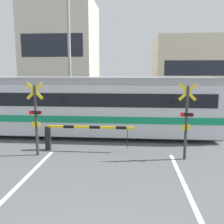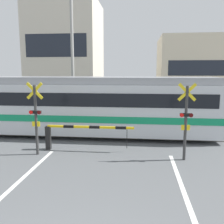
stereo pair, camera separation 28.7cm
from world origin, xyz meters
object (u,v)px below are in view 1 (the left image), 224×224
object	(u,v)px
crossing_signal_left	(36,116)
crossing_barrier_near	(71,133)
pedestrian	(116,102)
crossing_signal_right	(186,118)
commuter_train	(22,103)
crossing_barrier_far	(146,113)

from	to	relation	value
crossing_signal_left	crossing_barrier_near	bearing A→B (deg)	30.53
crossing_signal_left	pedestrian	size ratio (longest dim) A/B	1.63
crossing_signal_right	pedestrian	bearing A→B (deg)	109.51
commuter_train	crossing_signal_right	xyz separation A→B (m)	(7.98, -3.48, -0.03)
crossing_barrier_far	crossing_signal_right	distance (m)	6.20
pedestrian	crossing_signal_left	bearing A→B (deg)	-105.46
crossing_barrier_far	crossing_signal_right	xyz separation A→B (m)	(1.21, -6.03, 0.84)
crossing_barrier_near	crossing_signal_left	size ratio (longest dim) A/B	1.30
commuter_train	crossing_barrier_near	size ratio (longest dim) A/B	5.36
crossing_barrier_near	pedestrian	world-z (taller)	pedestrian
crossing_barrier_near	pedestrian	bearing A→B (deg)	81.02
crossing_signal_right	pedestrian	distance (m)	9.83
crossing_signal_left	crossing_signal_right	xyz separation A→B (m)	(5.84, 0.00, 0.00)
commuter_train	crossing_signal_left	size ratio (longest dim) A/B	6.94
crossing_signal_left	pedestrian	distance (m)	9.62
crossing_barrier_far	crossing_signal_left	world-z (taller)	crossing_signal_left
crossing_barrier_near	crossing_signal_right	size ratio (longest dim) A/B	1.30
commuter_train	pedestrian	world-z (taller)	commuter_train
crossing_barrier_far	crossing_signal_left	distance (m)	7.65
crossing_barrier_near	pedestrian	size ratio (longest dim) A/B	2.11
commuter_train	pedestrian	xyz separation A→B (m)	(4.70, 5.77, -0.59)
crossing_signal_left	pedestrian	xyz separation A→B (m)	(2.56, 9.25, -0.57)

